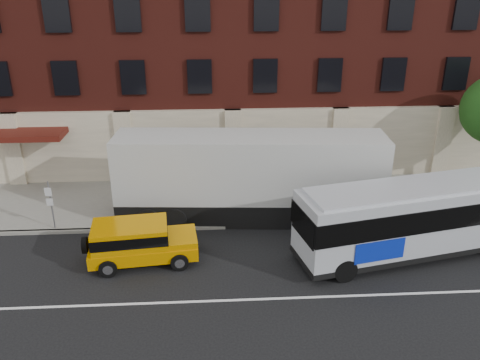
{
  "coord_description": "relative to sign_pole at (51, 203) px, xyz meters",
  "views": [
    {
      "loc": [
        -1.16,
        -14.14,
        10.97
      ],
      "look_at": [
        0.02,
        5.5,
        2.64
      ],
      "focal_mm": 36.49,
      "sensor_mm": 36.0,
      "label": 1
    }
  ],
  "objects": [
    {
      "name": "ground",
      "position": [
        8.5,
        -6.15,
        -1.45
      ],
      "size": [
        120.0,
        120.0,
        0.0
      ],
      "primitive_type": "plane",
      "color": "black",
      "rests_on": "ground"
    },
    {
      "name": "sidewalk",
      "position": [
        8.5,
        2.85,
        -1.38
      ],
      "size": [
        60.0,
        6.0,
        0.15
      ],
      "primitive_type": "cube",
      "color": "gray",
      "rests_on": "ground"
    },
    {
      "name": "kerb",
      "position": [
        8.5,
        -0.15,
        -1.38
      ],
      "size": [
        60.0,
        0.25,
        0.15
      ],
      "primitive_type": "cube",
      "color": "gray",
      "rests_on": "ground"
    },
    {
      "name": "lane_line",
      "position": [
        8.5,
        -5.65,
        -1.45
      ],
      "size": [
        60.0,
        0.12,
        0.01
      ],
      "primitive_type": "cube",
      "color": "white",
      "rests_on": "ground"
    },
    {
      "name": "building",
      "position": [
        8.49,
        10.77,
        6.13
      ],
      "size": [
        30.0,
        12.1,
        15.0
      ],
      "color": "#581C14",
      "rests_on": "sidewalk"
    },
    {
      "name": "sign_pole",
      "position": [
        0.0,
        0.0,
        0.0
      ],
      "size": [
        0.3,
        0.2,
        2.5
      ],
      "color": "gray",
      "rests_on": "ground"
    },
    {
      "name": "city_bus",
      "position": [
        16.4,
        -2.67,
        0.3
      ],
      "size": [
        11.84,
        4.89,
        3.17
      ],
      "color": "#B9BDC5",
      "rests_on": "ground"
    },
    {
      "name": "yellow_suv",
      "position": [
        4.23,
        -2.82,
        -0.45
      ],
      "size": [
        4.68,
        2.38,
        1.75
      ],
      "color": "#D98A00",
      "rests_on": "ground"
    },
    {
      "name": "shipping_container",
      "position": [
        9.08,
        0.9,
        0.61
      ],
      "size": [
        12.66,
        3.4,
        4.17
      ],
      "color": "black",
      "rests_on": "ground"
    }
  ]
}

